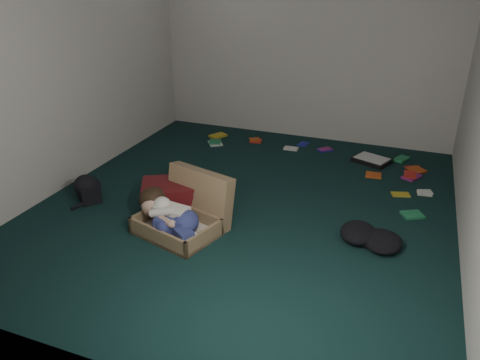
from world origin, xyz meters
The scene contains 11 objects.
floor centered at (0.00, 0.00, 0.00)m, with size 4.50×4.50×0.00m, color black.
wall_back centered at (0.00, 2.25, 1.30)m, with size 4.50×4.50×0.00m, color silver.
wall_front centered at (0.00, -2.25, 1.30)m, with size 4.50×4.50×0.00m, color silver.
wall_left centered at (-2.00, 0.00, 1.30)m, with size 4.50×4.50×0.00m, color silver.
suitcase centered at (-0.35, -0.60, 0.16)m, with size 0.87×0.86×0.52m.
person centered at (-0.45, -0.76, 0.20)m, with size 0.71×0.52×0.32m.
maroon_bin centered at (-0.63, -0.43, 0.17)m, with size 0.61×0.57×0.34m.
backpack centered at (-1.55, -0.47, 0.11)m, with size 0.35×0.28×0.21m, color black, non-canonical shape.
clothing_pile centered at (1.24, -0.20, 0.07)m, with size 0.44×0.36×0.14m, color black, non-canonical shape.
paper_tray centered at (1.06, 1.63, 0.03)m, with size 0.50×0.44×0.06m.
book_scatter centered at (0.68, 1.45, 0.01)m, with size 2.95×1.76×0.02m.
Camera 1 is at (1.46, -3.94, 2.24)m, focal length 35.00 mm.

